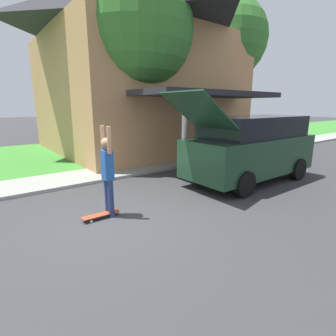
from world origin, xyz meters
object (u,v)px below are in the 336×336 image
object	(u,v)px
skateboarder	(108,171)
skateboard	(101,215)
lawn_tree_near	(137,31)
lawn_tree_far	(226,40)
suv_parked	(251,147)

from	to	relation	value
skateboarder	skateboard	bearing A→B (deg)	-83.27
lawn_tree_near	skateboard	world-z (taller)	lawn_tree_near
lawn_tree_far	suv_parked	distance (m)	8.68
lawn_tree_near	lawn_tree_far	bearing A→B (deg)	99.55
lawn_tree_far	lawn_tree_near	bearing A→B (deg)	-80.45
lawn_tree_far	skateboarder	distance (m)	12.06
lawn_tree_near	skateboard	bearing A→B (deg)	-40.45
suv_parked	skateboard	distance (m)	5.27
lawn_tree_near	skateboarder	xyz separation A→B (m)	(4.22, -3.39, -4.17)
lawn_tree_far	skateboarder	world-z (taller)	lawn_tree_far
lawn_tree_far	skateboarder	size ratio (longest dim) A/B	4.00
suv_parked	skateboard	size ratio (longest dim) A/B	6.42
lawn_tree_near	skateboard	size ratio (longest dim) A/B	8.79
suv_parked	skateboarder	xyz separation A→B (m)	(-0.16, -4.93, -0.07)
skateboarder	skateboard	xyz separation A→B (m)	(0.03, -0.23, -0.98)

